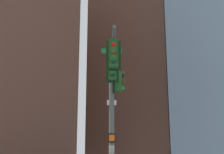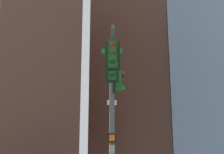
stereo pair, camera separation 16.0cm
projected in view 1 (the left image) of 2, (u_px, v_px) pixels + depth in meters
name	position (u px, v px, depth m)	size (l,w,h in m)	color
signal_pole_assembly	(113.00, 93.00, 13.43)	(2.98, 4.97, 7.33)	#4C514C
building_brick_midblock	(142.00, 50.00, 64.57)	(16.09, 18.41, 45.88)	brown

